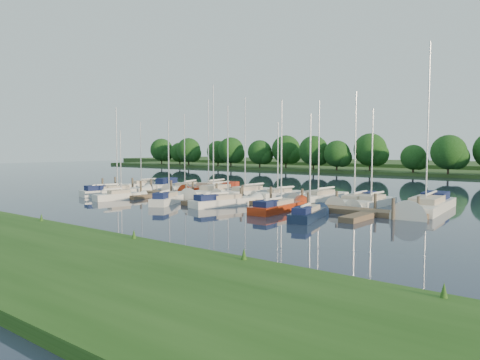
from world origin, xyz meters
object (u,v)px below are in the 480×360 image
Objects in this scene: sailboat_n_5 at (247,194)px; sailboat_s_2 at (168,200)px; dock at (216,199)px; sailboat_n_0 at (143,186)px; motorboat at (165,186)px.

sailboat_s_2 is at bearing 84.21° from sailboat_n_5.
sailboat_n_5 is at bearing 94.97° from dock.
sailboat_n_0 reaches higher than motorboat.
dock is at bearing 35.38° from sailboat_s_2.
dock is 5.55m from sailboat_n_5.
sailboat_n_5 is 10.03m from sailboat_s_2.
sailboat_n_5 is at bearing 53.10° from sailboat_s_2.
sailboat_n_0 is at bearing 22.53° from motorboat.
sailboat_n_5 is (-0.48, 5.53, 0.08)m from dock.
sailboat_n_0 is at bearing 162.95° from dock.
sailboat_n_0 reaches higher than sailboat_s_2.
dock is 3.60× the size of sailboat_n_5.
motorboat reaches higher than dock.
motorboat is 0.53× the size of sailboat_n_5.
sailboat_n_5 is 1.34× the size of sailboat_s_2.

